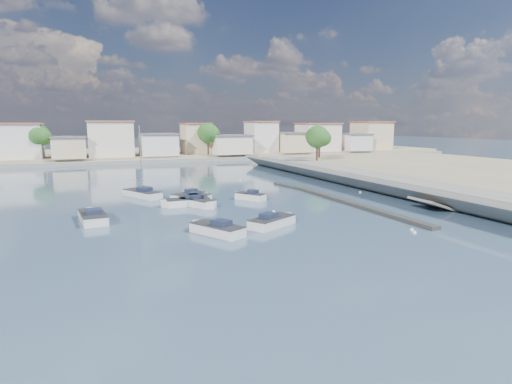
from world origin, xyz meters
The scene contains 17 objects.
ground centered at (0.00, 40.00, 0.00)m, with size 400.00×400.00×0.00m, color #293C53.
seawall_walkway centered at (18.50, 13.00, 0.90)m, with size 5.00×90.00×1.80m, color slate.
breakwater centered at (6.90, 12.69, 0.17)m, with size 2.00×31.02×0.35m.
far_shore_land centered at (0.00, 92.00, 0.70)m, with size 160.00×40.00×1.40m, color gray.
far_shore_quay centered at (0.00, 71.00, 0.40)m, with size 160.00×2.50×0.80m, color slate.
far_town centered at (10.71, 76.92, 4.93)m, with size 113.01×12.80×8.35m.
shore_trees centered at (8.34, 68.11, 6.22)m, with size 74.56×38.32×7.92m.
motorboat_a centered at (-10.89, 2.95, 0.38)m, with size 3.96×5.20×1.48m.
motorboat_b centered at (-8.90, 17.30, 0.38)m, with size 4.49×4.61×1.48m.
motorboat_c centered at (-10.52, 16.04, 0.38)m, with size 5.35×1.90×1.48m.
motorboat_d centered at (-9.55, 19.42, 0.38)m, with size 4.66×3.66×1.48m.
motorboat_e centered at (-20.27, 11.86, 0.38)m, with size 2.68×6.08×1.48m.
motorboat_f centered at (-2.60, 16.93, 0.38)m, with size 3.30×3.83×1.48m.
motorboat_g centered at (-9.27, 15.15, 0.38)m, with size 3.60×4.93×1.48m.
motorboat_h centered at (-5.22, 3.76, 0.38)m, with size 5.12×3.98×1.48m.
sailboat centered at (-14.41, 23.97, 0.41)m, with size 4.44×6.26×9.00m.
mooring_buoys centered at (2.70, 13.06, 0.05)m, with size 19.31×36.93×0.31m.
Camera 1 is at (-20.42, -30.31, 9.03)m, focal length 30.00 mm.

